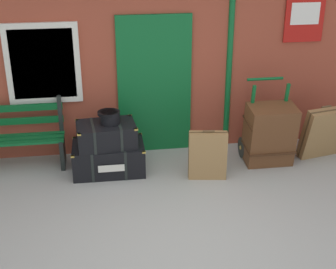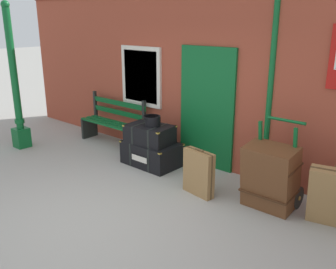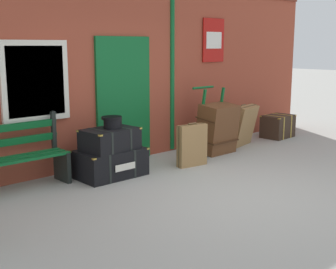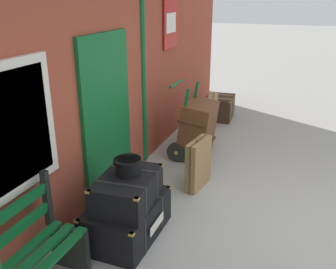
{
  "view_description": "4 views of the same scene",
  "coord_description": "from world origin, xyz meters",
  "views": [
    {
      "loc": [
        -0.81,
        -4.47,
        3.35
      ],
      "look_at": [
        0.1,
        1.58,
        0.62
      ],
      "focal_mm": 52.35,
      "sensor_mm": 36.0,
      "label": 1
    },
    {
      "loc": [
        3.6,
        -2.71,
        2.52
      ],
      "look_at": [
        -0.42,
        1.93,
        0.6
      ],
      "focal_mm": 39.48,
      "sensor_mm": 36.0,
      "label": 2
    },
    {
      "loc": [
        -4.65,
        -3.67,
        1.96
      ],
      "look_at": [
        0.25,
        1.57,
        0.55
      ],
      "focal_mm": 48.95,
      "sensor_mm": 36.0,
      "label": 3
    },
    {
      "loc": [
        -3.82,
        0.17,
        2.52
      ],
      "look_at": [
        0.21,
        1.69,
        0.88
      ],
      "focal_mm": 39.98,
      "sensor_mm": 36.0,
      "label": 4
    }
  ],
  "objects": [
    {
      "name": "suitcase_tan",
      "position": [
        2.48,
        1.78,
        0.4
      ],
      "size": [
        0.73,
        0.48,
        0.82
      ],
      "color": "olive",
      "rests_on": "ground"
    },
    {
      "name": "porters_trolley",
      "position": [
        1.62,
        1.89,
        0.27
      ],
      "size": [
        0.71,
        0.56,
        1.21
      ],
      "color": "black",
      "rests_on": "ground"
    },
    {
      "name": "steamer_trunk_middle",
      "position": [
        -0.73,
        1.79,
        0.58
      ],
      "size": [
        0.85,
        0.61,
        0.33
      ],
      "color": "black",
      "rests_on": "steamer_trunk_base"
    },
    {
      "name": "ground_plane",
      "position": [
        0.0,
        0.0,
        0.0
      ],
      "size": [
        60.0,
        60.0,
        0.0
      ],
      "primitive_type": "plane",
      "color": "#A3A099"
    },
    {
      "name": "steamer_trunk_base",
      "position": [
        -0.72,
        1.82,
        0.21
      ],
      "size": [
        1.02,
        0.68,
        0.43
      ],
      "color": "black",
      "rests_on": "ground"
    },
    {
      "name": "round_hatbox",
      "position": [
        -0.67,
        1.8,
        0.84
      ],
      "size": [
        0.31,
        0.29,
        0.18
      ],
      "color": "black",
      "rests_on": "steamer_trunk_middle"
    },
    {
      "name": "platform_bench",
      "position": [
        -2.13,
        2.16,
        0.44
      ],
      "size": [
        1.6,
        0.43,
        1.01
      ],
      "color": "#0F5B28",
      "rests_on": "ground"
    },
    {
      "name": "suitcase_brown",
      "position": [
        0.63,
        1.41,
        0.34
      ],
      "size": [
        0.54,
        0.23,
        0.73
      ],
      "color": "olive",
      "rests_on": "ground"
    },
    {
      "name": "brick_facade",
      "position": [
        -0.01,
        2.6,
        1.6
      ],
      "size": [
        10.4,
        0.35,
        3.2
      ],
      "color": "#9E422D",
      "rests_on": "ground"
    },
    {
      "name": "large_brown_trunk",
      "position": [
        1.62,
        1.71,
        0.46
      ],
      "size": [
        0.7,
        0.53,
        0.92
      ],
      "color": "brown",
      "rests_on": "ground"
    }
  ]
}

